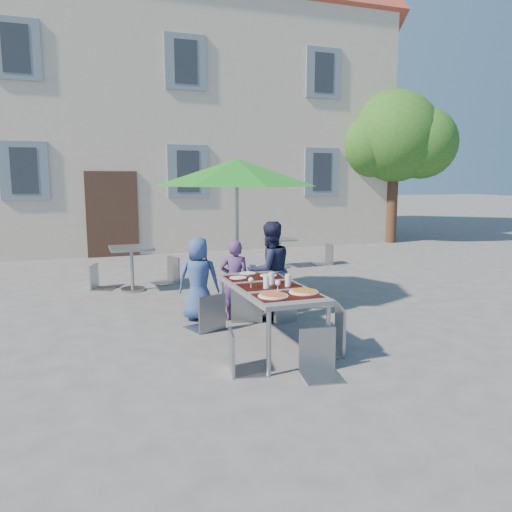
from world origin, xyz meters
name	(u,v)px	position (x,y,z in m)	size (l,w,h in m)	color
ground	(309,329)	(0.00, 0.00, 0.00)	(90.00, 90.00, 0.00)	#4E4D50
building	(161,93)	(0.00, 11.50, 4.85)	(13.60, 8.20, 11.10)	#B9A895
tree	(395,138)	(6.55, 7.54, 3.25)	(3.60, 3.00, 4.70)	#442A1D
dining_table	(269,290)	(-0.76, -0.44, 0.70)	(0.80, 1.85, 0.76)	#49484D
pizza_near_left	(273,295)	(-0.92, -0.98, 0.77)	(0.33, 0.33, 0.03)	white
pizza_near_right	(304,291)	(-0.53, -0.93, 0.77)	(0.33, 0.33, 0.03)	white
glassware	(273,281)	(-0.74, -0.53, 0.83)	(0.51, 0.43, 0.15)	silver
place_settings	(252,275)	(-0.75, 0.19, 0.76)	(0.68, 0.46, 0.01)	white
child_0	(199,279)	(-1.28, 0.97, 0.60)	(0.58, 0.38, 1.20)	#304A85
child_1	(235,280)	(-0.80, 0.77, 0.58)	(0.43, 0.28, 1.17)	#503267
child_2	(270,271)	(-0.31, 0.68, 0.71)	(0.69, 0.40, 1.42)	#1C203E
chair_0	(208,290)	(-1.29, 0.44, 0.55)	(0.54, 0.54, 0.95)	gray
chair_1	(247,281)	(-0.66, 0.68, 0.59)	(0.56, 0.57, 1.00)	gray
chair_2	(283,288)	(-0.19, 0.48, 0.48)	(0.46, 0.46, 0.84)	#8E9599
chair_3	(240,327)	(-1.34, -1.11, 0.49)	(0.45, 0.44, 0.85)	#90949B
chair_4	(332,301)	(-0.16, -0.89, 0.62)	(0.58, 0.58, 1.04)	#91969D
chair_5	(320,326)	(-0.58, -1.44, 0.52)	(0.46, 0.47, 0.89)	gray
patio_umbrella	(237,173)	(-0.46, 1.72, 2.10)	(2.63, 2.63, 2.33)	#93959A
cafe_table_0	(132,260)	(-1.98, 3.24, 0.57)	(0.75, 0.75, 0.80)	#93959A
bg_chair_l_0	(98,262)	(-2.55, 3.58, 0.50)	(0.51, 0.51, 0.87)	#92979D
bg_chair_r_0	(169,254)	(-1.23, 3.71, 0.56)	(0.55, 0.55, 0.96)	gray
cafe_table_1	(280,249)	(1.45, 4.52, 0.42)	(0.62, 0.62, 0.66)	#93959A
bg_chair_l_1	(272,242)	(1.25, 4.53, 0.59)	(0.59, 0.59, 1.01)	gray
bg_chair_r_1	(326,242)	(2.64, 4.56, 0.53)	(0.43, 0.43, 0.91)	gray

